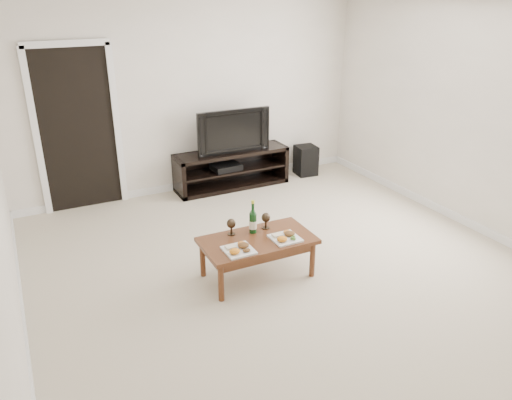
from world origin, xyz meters
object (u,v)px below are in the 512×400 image
(media_console, at_px, (232,169))
(subwoofer, at_px, (306,160))
(television, at_px, (231,130))
(coffee_table, at_px, (257,257))

(media_console, distance_m, subwoofer, 1.25)
(television, distance_m, coffee_table, 2.58)
(media_console, bearing_deg, subwoofer, -1.25)
(media_console, height_order, coffee_table, media_console)
(subwoofer, height_order, coffee_table, subwoofer)
(television, bearing_deg, coffee_table, -107.27)
(subwoofer, relative_size, coffee_table, 0.41)
(television, bearing_deg, subwoofer, -0.25)
(coffee_table, bearing_deg, television, 71.72)
(media_console, distance_m, television, 0.58)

